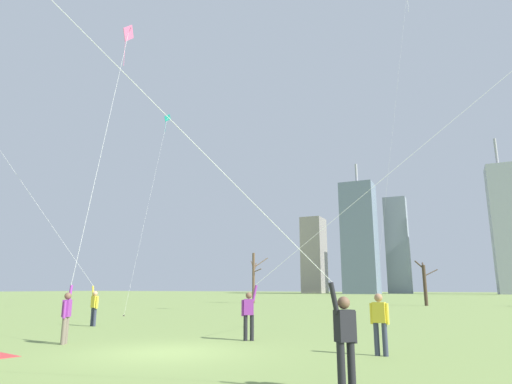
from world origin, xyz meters
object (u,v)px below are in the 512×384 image
object	(u,v)px
kite_flyer_midfield_center_green	(306,261)
distant_kite_high_overhead_white	(405,16)
bystander_far_off_by_trees	(380,321)
bare_tree_center	(425,283)
bare_tree_far_right_edge	(254,276)
kite_flyer_foreground_right_orange	(62,254)
kite_flyer_midfield_left_pink	(79,259)
distant_kite_low_near_trees_teal	(162,141)
kite_flyer_midfield_right_blue	(263,248)

from	to	relation	value
kite_flyer_midfield_center_green	distant_kite_high_overhead_white	xyz separation A→B (m)	(2.48, 25.00, 24.66)
bystander_far_off_by_trees	distant_kite_high_overhead_white	bearing A→B (deg)	90.58
bare_tree_center	kite_flyer_midfield_center_green	bearing A→B (deg)	-93.01
bystander_far_off_by_trees	bare_tree_far_right_edge	size ratio (longest dim) A/B	0.27
bystander_far_off_by_trees	kite_flyer_foreground_right_orange	bearing A→B (deg)	167.05
kite_flyer_midfield_center_green	kite_flyer_midfield_left_pink	bearing A→B (deg)	-155.40
kite_flyer_foreground_right_orange	bare_tree_far_right_edge	bearing A→B (deg)	96.95
kite_flyer_midfield_center_green	distant_kite_low_near_trees_teal	distance (m)	23.57
bare_tree_far_right_edge	bare_tree_center	xyz separation A→B (m)	(19.11, 0.34, -0.87)
kite_flyer_foreground_right_orange	kite_flyer_midfield_left_pink	bearing A→B (deg)	-37.77
kite_flyer_foreground_right_orange	kite_flyer_midfield_right_blue	bearing A→B (deg)	-31.18
distant_kite_high_overhead_white	bare_tree_center	world-z (taller)	distant_kite_high_overhead_white
kite_flyer_midfield_left_pink	distant_kite_low_near_trees_teal	size ratio (longest dim) A/B	0.91
kite_flyer_midfield_left_pink	distant_kite_low_near_trees_teal	world-z (taller)	distant_kite_low_near_trees_teal
kite_flyer_midfield_center_green	distant_kite_low_near_trees_teal	world-z (taller)	distant_kite_low_near_trees_teal
bystander_far_off_by_trees	bare_tree_center	bearing A→B (deg)	91.55
kite_flyer_foreground_right_orange	bystander_far_off_by_trees	bearing A→B (deg)	-12.95
kite_flyer_midfield_right_blue	kite_flyer_foreground_right_orange	bearing A→B (deg)	148.82
bystander_far_off_by_trees	distant_kite_low_near_trees_teal	xyz separation A→B (m)	(-19.06, 15.35, 12.67)
bare_tree_far_right_edge	bare_tree_center	world-z (taller)	bare_tree_far_right_edge
kite_flyer_midfield_right_blue	distant_kite_high_overhead_white	distance (m)	41.09
kite_flyer_midfield_center_green	bare_tree_center	bearing A→B (deg)	86.99
distant_kite_high_overhead_white	bystander_far_off_by_trees	bearing A→B (deg)	-89.42
kite_flyer_foreground_right_orange	kite_flyer_midfield_center_green	xyz separation A→B (m)	(13.42, -1.46, -0.77)
bare_tree_far_right_edge	distant_kite_low_near_trees_teal	bearing A→B (deg)	-87.12
distant_kite_low_near_trees_teal	bare_tree_far_right_edge	distance (m)	22.97
kite_flyer_foreground_right_orange	distant_kite_low_near_trees_teal	world-z (taller)	distant_kite_low_near_trees_teal
kite_flyer_midfield_left_pink	bystander_far_off_by_trees	world-z (taller)	kite_flyer_midfield_left_pink
bystander_far_off_by_trees	distant_kite_high_overhead_white	size ratio (longest dim) A/B	0.05
kite_flyer_foreground_right_orange	kite_flyer_midfield_left_pink	world-z (taller)	kite_flyer_midfield_left_pink
distant_kite_low_near_trees_teal	kite_flyer_midfield_left_pink	bearing A→B (deg)	-61.13
distant_kite_low_near_trees_teal	distant_kite_high_overhead_white	world-z (taller)	distant_kite_high_overhead_white
distant_kite_low_near_trees_teal	kite_flyer_midfield_right_blue	bearing A→B (deg)	-49.12
kite_flyer_midfield_right_blue	bare_tree_center	size ratio (longest dim) A/B	2.67
kite_flyer_foreground_right_orange	kite_flyer_midfield_right_blue	distance (m)	17.68
kite_flyer_midfield_left_pink	distant_kite_high_overhead_white	xyz separation A→B (m)	(9.73, 28.32, 24.59)
distant_kite_low_near_trees_teal	distant_kite_high_overhead_white	distance (m)	26.16
bare_tree_center	distant_kite_low_near_trees_teal	bearing A→B (deg)	-131.02
kite_flyer_midfield_left_pink	distant_kite_low_near_trees_teal	xyz separation A→B (m)	(-9.05, 16.42, 10.81)
kite_flyer_midfield_left_pink	kite_flyer_midfield_center_green	bearing A→B (deg)	24.60
kite_flyer_foreground_right_orange	distant_kite_high_overhead_white	size ratio (longest dim) A/B	0.44
kite_flyer_midfield_center_green	distant_kite_low_near_trees_teal	xyz separation A→B (m)	(-16.30, 13.10, 10.88)
bystander_far_off_by_trees	distant_kite_low_near_trees_teal	bearing A→B (deg)	141.15
kite_flyer_midfield_right_blue	bare_tree_center	xyz separation A→B (m)	(0.10, 41.56, -0.17)
bare_tree_far_right_edge	kite_flyer_foreground_right_orange	bearing A→B (deg)	-83.05
kite_flyer_midfield_left_pink	kite_flyer_midfield_right_blue	bearing A→B (deg)	-26.01
kite_flyer_midfield_right_blue	bare_tree_far_right_edge	bearing A→B (deg)	114.76
kite_flyer_midfield_center_green	distant_kite_high_overhead_white	distance (m)	35.20
kite_flyer_midfield_center_green	bare_tree_center	distance (m)	33.94
kite_flyer_foreground_right_orange	kite_flyer_midfield_center_green	bearing A→B (deg)	-6.23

